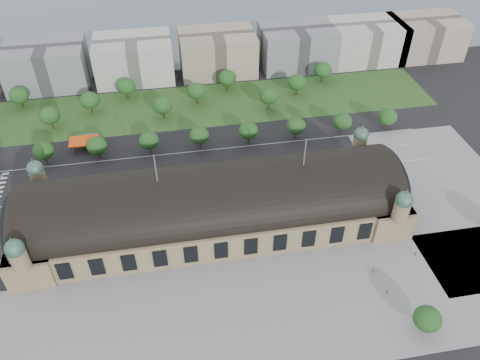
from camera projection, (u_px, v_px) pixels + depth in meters
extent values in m
plane|color=black|center=(214.00, 224.00, 189.01)|extent=(900.00, 900.00, 0.00)
cube|color=#867153|center=(214.00, 213.00, 185.15)|extent=(150.00, 40.00, 12.00)
cube|color=#867153|center=(38.00, 235.00, 176.23)|extent=(16.00, 43.00, 12.00)
cube|color=#867153|center=(374.00, 194.00, 194.07)|extent=(16.00, 43.00, 12.00)
cylinder|color=black|center=(213.00, 202.00, 181.30)|extent=(144.00, 37.60, 37.60)
cylinder|color=black|center=(15.00, 222.00, 170.30)|extent=(1.20, 32.00, 32.00)
cylinder|color=black|center=(391.00, 177.00, 189.73)|extent=(1.20, 32.00, 32.00)
cylinder|color=#867153|center=(39.00, 179.00, 185.67)|extent=(6.00, 6.00, 8.00)
sphere|color=#3F6655|center=(35.00, 168.00, 182.13)|extent=(6.40, 6.40, 6.40)
cone|color=#3F6655|center=(32.00, 160.00, 179.57)|extent=(1.00, 1.00, 2.50)
cylinder|color=#867153|center=(359.00, 145.00, 203.50)|extent=(6.00, 6.00, 8.00)
sphere|color=#3F6655|center=(361.00, 135.00, 199.97)|extent=(6.40, 6.40, 6.40)
cone|color=#3F6655|center=(363.00, 127.00, 197.40)|extent=(1.00, 1.00, 2.50)
cylinder|color=#867153|center=(20.00, 260.00, 153.96)|extent=(6.00, 6.00, 8.00)
sphere|color=#3F6655|center=(15.00, 248.00, 150.43)|extent=(6.40, 6.40, 6.40)
cone|color=#3F6655|center=(11.00, 240.00, 147.86)|extent=(1.00, 1.00, 2.50)
cylinder|color=#867153|center=(401.00, 211.00, 171.80)|extent=(6.00, 6.00, 8.00)
sphere|color=#3F6655|center=(404.00, 200.00, 168.26)|extent=(6.40, 6.40, 6.40)
cone|color=#3F6655|center=(407.00, 191.00, 165.70)|extent=(1.00, 1.00, 2.50)
cylinder|color=#59595B|center=(156.00, 168.00, 166.12)|extent=(0.50, 0.50, 12.00)
cylinder|color=#59595B|center=(305.00, 152.00, 173.44)|extent=(0.50, 0.50, 12.00)
cube|color=gray|center=(261.00, 312.00, 157.12)|extent=(190.00, 48.00, 0.12)
cube|color=gray|center=(450.00, 195.00, 202.72)|extent=(56.00, 100.00, 0.12)
cube|color=black|center=(160.00, 171.00, 215.03)|extent=(260.00, 26.00, 0.10)
cube|color=#2F5321|center=(165.00, 109.00, 257.22)|extent=(300.00, 45.00, 0.10)
cube|color=#EA4C0D|center=(84.00, 141.00, 225.47)|extent=(14.00, 9.00, 0.70)
cube|color=#59595B|center=(91.00, 139.00, 232.26)|extent=(7.00, 5.00, 3.20)
cylinder|color=#59595B|center=(74.00, 142.00, 228.76)|extent=(0.50, 0.50, 4.40)
cylinder|color=#59595B|center=(97.00, 140.00, 230.22)|extent=(0.50, 0.50, 4.40)
cylinder|color=#59595B|center=(73.00, 150.00, 223.93)|extent=(0.50, 0.50, 4.40)
cylinder|color=#59595B|center=(96.00, 148.00, 225.39)|extent=(0.50, 0.50, 4.40)
cube|color=gray|center=(47.00, 65.00, 271.05)|extent=(45.00, 32.00, 24.00)
cube|color=beige|center=(134.00, 59.00, 277.71)|extent=(45.00, 32.00, 24.00)
cube|color=tan|center=(217.00, 52.00, 284.36)|extent=(45.00, 32.00, 24.00)
cube|color=gray|center=(297.00, 46.00, 291.02)|extent=(45.00, 32.00, 24.00)
cube|color=beige|center=(365.00, 41.00, 297.01)|extent=(45.00, 32.00, 24.00)
cube|color=tan|center=(424.00, 37.00, 302.33)|extent=(45.00, 32.00, 24.00)
cylinder|color=#2D2116|center=(46.00, 160.00, 218.05)|extent=(0.70, 0.70, 4.32)
ellipsoid|color=#1C4719|center=(43.00, 151.00, 214.65)|extent=(9.60, 9.60, 8.16)
cylinder|color=#2D2116|center=(99.00, 155.00, 221.24)|extent=(0.70, 0.70, 4.32)
ellipsoid|color=#1C4719|center=(97.00, 146.00, 217.85)|extent=(9.60, 9.60, 8.16)
cylinder|color=#2D2116|center=(150.00, 149.00, 224.43)|extent=(0.70, 0.70, 4.32)
ellipsoid|color=#1C4719|center=(149.00, 140.00, 221.04)|extent=(9.60, 9.60, 8.16)
cylinder|color=#2D2116|center=(200.00, 144.00, 227.63)|extent=(0.70, 0.70, 4.32)
ellipsoid|color=#1C4719|center=(199.00, 135.00, 224.24)|extent=(9.60, 9.60, 8.16)
cylinder|color=#2D2116|center=(248.00, 139.00, 230.82)|extent=(0.70, 0.70, 4.32)
ellipsoid|color=#1C4719|center=(248.00, 131.00, 227.43)|extent=(9.60, 9.60, 8.16)
cylinder|color=#2D2116|center=(295.00, 135.00, 234.02)|extent=(0.70, 0.70, 4.32)
ellipsoid|color=#1C4719|center=(296.00, 126.00, 230.63)|extent=(9.60, 9.60, 8.16)
cylinder|color=#2D2116|center=(341.00, 130.00, 237.21)|extent=(0.70, 0.70, 4.32)
ellipsoid|color=#1C4719|center=(342.00, 121.00, 233.82)|extent=(9.60, 9.60, 8.16)
cylinder|color=#2D2116|center=(386.00, 125.00, 240.41)|extent=(0.70, 0.70, 4.32)
ellipsoid|color=#1C4719|center=(388.00, 117.00, 237.02)|extent=(9.60, 9.60, 8.16)
cylinder|color=#2D2116|center=(22.00, 105.00, 256.03)|extent=(0.70, 0.70, 4.68)
ellipsoid|color=#1C4719|center=(19.00, 95.00, 252.36)|extent=(10.40, 10.40, 8.84)
cylinder|color=#2D2116|center=(52.00, 125.00, 240.44)|extent=(0.70, 0.70, 4.68)
ellipsoid|color=#1C4719|center=(49.00, 115.00, 236.77)|extent=(10.40, 10.40, 8.84)
cylinder|color=#2D2116|center=(92.00, 110.00, 252.03)|extent=(0.70, 0.70, 4.68)
ellipsoid|color=#1C4719|center=(90.00, 100.00, 248.36)|extent=(10.40, 10.40, 8.84)
cylinder|color=#2D2116|center=(128.00, 95.00, 263.62)|extent=(0.70, 0.70, 4.68)
ellipsoid|color=#1C4719|center=(126.00, 86.00, 259.95)|extent=(10.40, 10.40, 8.84)
cylinder|color=#2D2116|center=(164.00, 115.00, 248.03)|extent=(0.70, 0.70, 4.68)
ellipsoid|color=#1C4719|center=(163.00, 105.00, 244.36)|extent=(10.40, 10.40, 8.84)
cylinder|color=#2D2116|center=(197.00, 100.00, 259.62)|extent=(0.70, 0.70, 4.68)
ellipsoid|color=#1C4719|center=(196.00, 91.00, 255.95)|extent=(10.40, 10.40, 8.84)
cylinder|color=#2D2116|center=(227.00, 87.00, 271.21)|extent=(0.70, 0.70, 4.68)
ellipsoid|color=#1C4719|center=(227.00, 78.00, 267.53)|extent=(10.40, 10.40, 8.84)
cylinder|color=#2D2116|center=(269.00, 105.00, 255.62)|extent=(0.70, 0.70, 4.68)
ellipsoid|color=#1C4719|center=(269.00, 96.00, 251.94)|extent=(10.40, 10.40, 8.84)
cylinder|color=#2D2116|center=(296.00, 91.00, 267.21)|extent=(0.70, 0.70, 4.68)
ellipsoid|color=#1C4719|center=(297.00, 82.00, 263.53)|extent=(10.40, 10.40, 8.84)
cylinder|color=#2D2116|center=(322.00, 79.00, 278.79)|extent=(0.70, 0.70, 4.68)
ellipsoid|color=#1C4719|center=(323.00, 70.00, 275.12)|extent=(10.40, 10.40, 8.84)
cylinder|color=#2D2116|center=(424.00, 327.00, 150.43)|extent=(0.70, 0.70, 3.96)
ellipsoid|color=#1C4719|center=(427.00, 319.00, 147.32)|extent=(9.00, 9.00, 7.65)
imported|color=black|center=(80.00, 178.00, 210.51)|extent=(5.03, 2.60, 1.36)
imported|color=maroon|center=(176.00, 169.00, 215.33)|extent=(5.23, 2.61, 1.46)
imported|color=#1A1D4B|center=(218.00, 164.00, 218.13)|extent=(4.15, 2.02, 1.36)
imported|color=black|center=(82.00, 197.00, 200.20)|extent=(5.16, 3.99, 1.64)
imported|color=maroon|center=(65.00, 199.00, 199.23)|extent=(6.29, 4.52, 1.59)
imported|color=#1A1C4A|center=(115.00, 200.00, 199.03)|extent=(5.85, 5.03, 1.61)
imported|color=#54565B|center=(99.00, 198.00, 199.99)|extent=(4.59, 3.90, 1.49)
imported|color=#B8B8BA|center=(92.00, 202.00, 198.00)|extent=(4.48, 2.85, 1.39)
imported|color=gray|center=(142.00, 195.00, 201.51)|extent=(5.24, 3.94, 1.32)
imported|color=black|center=(132.00, 197.00, 200.50)|extent=(4.81, 4.39, 1.35)
imported|color=#CB5020|center=(151.00, 185.00, 205.06)|extent=(11.83, 2.77, 3.29)
imported|color=beige|center=(213.00, 176.00, 209.65)|extent=(13.18, 4.27, 3.61)
imported|color=silver|center=(266.00, 172.00, 211.85)|extent=(12.94, 3.04, 3.60)
imported|color=gray|center=(373.00, 271.00, 169.16)|extent=(0.98, 0.62, 1.91)
imported|color=gray|center=(387.00, 292.00, 162.43)|extent=(0.79, 0.76, 1.82)
imported|color=gray|center=(415.00, 254.00, 175.74)|extent=(0.79, 0.91, 1.63)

